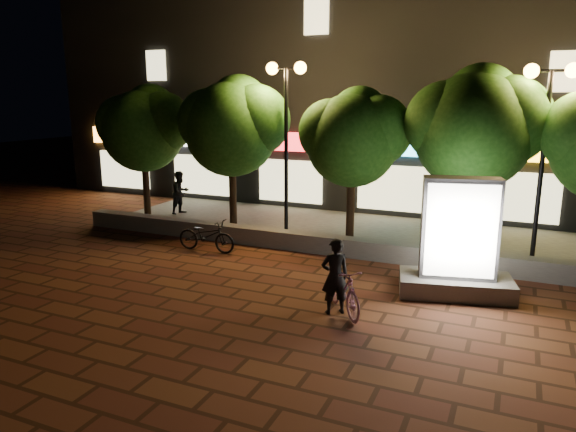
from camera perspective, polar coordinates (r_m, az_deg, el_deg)
The scene contains 15 objects.
ground at distance 11.43m, azimuth -3.98°, elevation -9.20°, with size 80.00×80.00×0.00m, color #58301B.
retaining_wall at distance 14.81m, azimuth 3.23°, elevation -2.97°, with size 16.00×0.45×0.50m, color slate.
sidewalk at distance 17.14m, azimuth 6.17°, elevation -1.55°, with size 16.00×5.00×0.08m, color slate.
building_block at distance 22.90m, azimuth 11.59°, elevation 14.40°, with size 28.00×8.12×11.30m.
tree_far_left at distance 19.04m, azimuth -15.23°, elevation 9.44°, with size 3.36×2.80×4.63m.
tree_left at distance 17.06m, azimuth -5.91°, elevation 9.98°, with size 3.60×3.00×4.89m.
tree_mid at distance 15.49m, azimuth 7.23°, elevation 8.81°, with size 3.24×2.70×4.50m.
tree_right at distance 14.87m, azimuth 19.72°, elevation 9.35°, with size 3.72×3.10×5.07m.
street_lamp_left at distance 15.93m, azimuth -0.20°, elevation 11.94°, with size 1.26×0.36×5.18m.
street_lamp_right at distance 14.56m, azimuth 26.28°, elevation 10.02°, with size 1.26×0.36×4.98m.
ad_kiosk at distance 12.05m, azimuth 17.92°, elevation -3.34°, with size 2.62×1.71×2.61m.
scooter_pink at distance 10.73m, azimuth 5.98°, elevation -7.84°, with size 0.48×1.68×1.01m, color pink.
rider at distance 10.60m, azimuth 5.10°, elevation -6.51°, with size 0.57×0.37×1.56m, color black.
scooter_parked at distance 14.96m, azimuth -8.83°, elevation -2.10°, with size 0.61×1.76×0.92m, color black.
pedestrian at distance 19.52m, azimuth -11.55°, elevation 2.51°, with size 0.76×0.59×1.57m, color black.
Camera 1 is at (4.98, -9.35, 4.29)m, focal length 32.84 mm.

